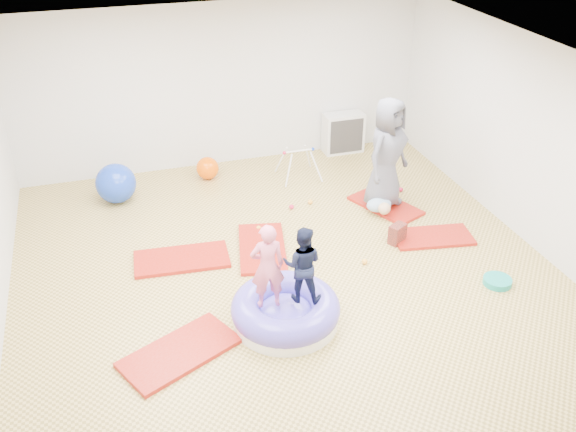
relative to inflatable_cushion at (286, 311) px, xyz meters
name	(u,v)px	position (x,y,z in m)	size (l,w,h in m)	color
room	(296,191)	(0.31, 0.60, 1.24)	(7.01, 8.01, 2.81)	tan
gym_mat_front_left	(180,352)	(-1.29, -0.19, -0.13)	(1.30, 0.65, 0.05)	#A8271F
gym_mat_mid_left	(182,259)	(-0.97, 1.66, -0.13)	(1.27, 0.64, 0.05)	#A8271F
gym_mat_center_back	(262,248)	(0.15, 1.60, -0.13)	(1.26, 0.63, 0.05)	#A8271F
gym_mat_right	(433,237)	(2.58, 1.15, -0.14)	(1.13, 0.56, 0.05)	#A8271F
gym_mat_rear_right	(385,205)	(2.33, 2.21, -0.13)	(1.14, 0.57, 0.05)	#A8271F
inflatable_cushion	(286,311)	(0.00, 0.00, 0.00)	(1.29, 1.29, 0.41)	white
child_pink	(267,263)	(-0.22, -0.02, 0.75)	(0.39, 0.25, 1.06)	#DF6688
child_navy	(302,261)	(0.19, -0.03, 0.69)	(0.46, 0.36, 0.95)	black
adult_caregiver	(387,153)	(2.29, 2.24, 0.75)	(0.85, 0.55, 1.73)	#535564
infant	(380,205)	(2.13, 2.00, 0.01)	(0.40, 0.41, 0.24)	#88AED1
ball_pit_balls	(323,227)	(1.16, 1.87, -0.12)	(2.62, 2.30, 0.08)	#FFAB2F
exercise_ball_blue	(116,183)	(-1.66, 3.66, 0.16)	(0.63, 0.63, 0.63)	#1539BD
exercise_ball_orange	(207,168)	(-0.13, 4.03, 0.03)	(0.38, 0.38, 0.38)	#FF5A00
infant_play_gym	(299,159)	(1.34, 3.58, 0.19)	(0.68, 0.64, 0.52)	silver
cube_shelf	(343,133)	(2.47, 4.40, 0.21)	(0.73, 0.36, 0.73)	silver
balance_disc	(497,281)	(2.84, -0.09, -0.12)	(0.37, 0.37, 0.08)	teal
backpack	(397,234)	(2.03, 1.20, -0.01)	(0.25, 0.15, 0.29)	maroon
yellow_toy	(275,324)	(-0.14, -0.02, -0.14)	(0.19, 0.19, 0.03)	#FFAB2F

